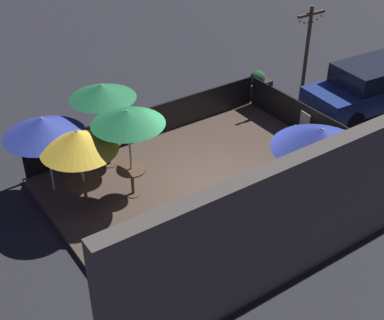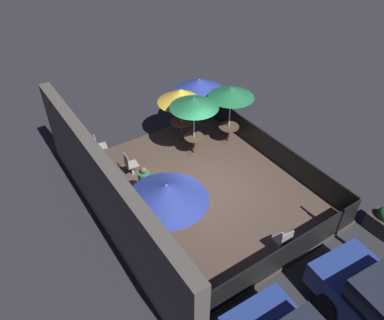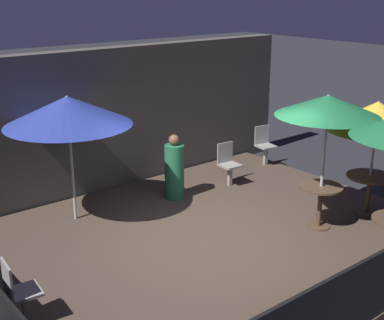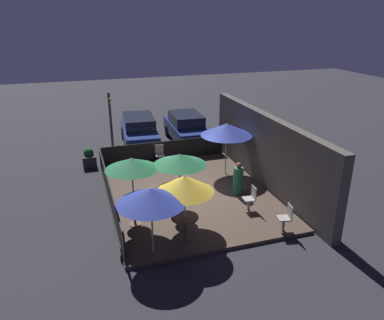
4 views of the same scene
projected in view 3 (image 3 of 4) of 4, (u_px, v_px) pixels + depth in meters
name	position (u px, v px, depth m)	size (l,w,h in m)	color
ground_plane	(210.00, 244.00, 9.13)	(60.00, 60.00, 0.00)	#26262B
patio_deck	(210.00, 241.00, 9.11)	(7.80, 6.19, 0.12)	#47382D
building_wall	(107.00, 121.00, 11.12)	(9.40, 0.36, 3.02)	#4C4742
fence_front	(369.00, 289.00, 6.69)	(7.60, 0.05, 0.95)	black
patio_umbrella_1	(328.00, 106.00, 8.84)	(1.76, 1.76, 2.38)	#B2B2B7
patio_umbrella_2	(377.00, 116.00, 9.50)	(1.80, 1.80, 2.14)	#B2B2B7
patio_umbrella_4	(68.00, 111.00, 9.21)	(2.23, 2.23, 2.29)	#B2B2B7
dining_table_1	(321.00, 195.00, 9.34)	(0.75, 0.75, 0.77)	#4C3828
dining_table_2	(369.00, 183.00, 9.90)	(0.86, 0.86, 0.75)	#4C3828
patio_chair_0	(18.00, 291.00, 6.64)	(0.44, 0.44, 0.91)	gray
patio_chair_1	(228.00, 163.00, 11.38)	(0.43, 0.43, 0.91)	gray
patio_chair_2	(264.00, 144.00, 12.68)	(0.47, 0.47, 0.92)	gray
patron_0	(174.00, 170.00, 10.64)	(0.50, 0.50, 1.32)	#236642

